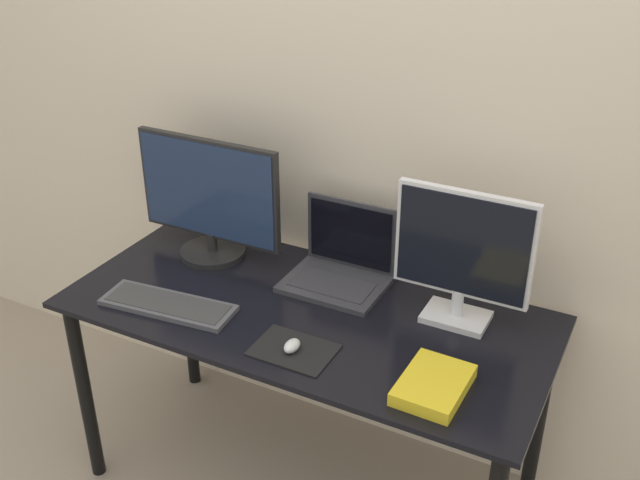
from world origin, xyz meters
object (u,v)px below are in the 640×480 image
Objects in this scene: laptop at (341,263)px; keyboard at (168,305)px; monitor_right at (462,254)px; book at (434,385)px; mouse at (292,346)px; monitor_left at (209,200)px.

laptop is 0.73× the size of keyboard.
monitor_right is 1.83× the size of book.
book is (0.87, -0.00, 0.01)m from keyboard.
book is (0.05, -0.35, -0.21)m from monitor_right.
monitor_right is 0.92m from keyboard.
book is (0.47, -0.40, -0.04)m from laptop.
mouse is (0.05, -0.42, -0.04)m from laptop.
keyboard is at bearing 179.82° from book.
monitor_right reaches higher than laptop.
book is at bearing -40.71° from laptop.
keyboard is at bearing -156.93° from monitor_right.
mouse is 0.42m from book.
book is at bearing 3.03° from mouse.
laptop is (-0.41, 0.05, -0.16)m from monitor_right.
monitor_right reaches higher than keyboard.
monitor_right is 6.64× the size of mouse.
monitor_left is 1.67× the size of laptop.
laptop is at bearing 139.29° from book.
monitor_left is at bearing 144.69° from mouse.
keyboard is at bearing -135.67° from laptop.
monitor_left reaches higher than keyboard.
book is (0.94, -0.35, -0.19)m from monitor_left.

